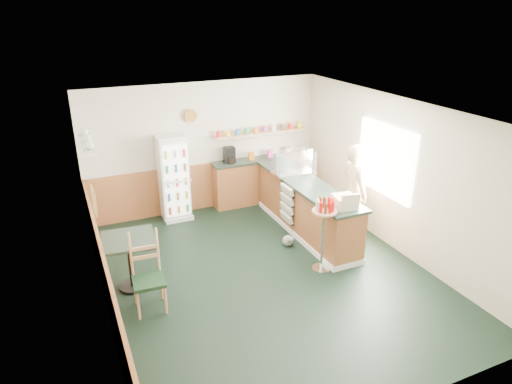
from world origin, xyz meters
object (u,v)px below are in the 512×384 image
cafe_table (130,253)px  display_case (294,163)px  drinks_fridge (174,178)px  condiment_stand (324,222)px  shopkeeper (354,192)px  cafe_chair (146,269)px  cash_register (344,202)px

cafe_table → display_case: bearing=18.0°
drinks_fridge → cafe_table: drinks_fridge is taller
condiment_stand → cafe_table: 3.07m
drinks_fridge → cafe_table: bearing=-119.9°
condiment_stand → cafe_table: (-2.96, 0.74, -0.26)m
shopkeeper → condiment_stand: bearing=128.8°
shopkeeper → cafe_chair: 4.03m
cash_register → cafe_table: size_ratio=0.43×
drinks_fridge → shopkeeper: (2.82, -2.17, 0.04)m
shopkeeper → cafe_table: size_ratio=2.13×
cash_register → condiment_stand: size_ratio=0.29×
cash_register → cafe_table: bearing=178.1°
display_case → drinks_fridge: bearing=152.1°
cash_register → cafe_chair: 3.30m
shopkeeper → condiment_stand: shopkeeper is taller
cafe_chair → condiment_stand: bearing=0.3°
condiment_stand → cash_register: bearing=12.4°
cash_register → cafe_table: (-3.40, 0.64, -0.51)m
cash_register → condiment_stand: condiment_stand is taller
cash_register → condiment_stand: (-0.44, -0.10, -0.24)m
drinks_fridge → cash_register: 3.57m
display_case → condiment_stand: 1.93m
drinks_fridge → cafe_chair: size_ratio=1.46×
display_case → condiment_stand: (-0.44, -1.84, -0.37)m
drinks_fridge → shopkeeper: size_ratio=0.95×
cafe_chair → cafe_table: bearing=107.0°
display_case → cafe_chair: 3.72m
shopkeeper → cafe_table: bearing=94.6°
cafe_table → cafe_chair: (0.14, -0.57, 0.02)m
drinks_fridge → display_case: (2.12, -1.12, 0.37)m
drinks_fridge → cafe_table: size_ratio=2.03×
display_case → shopkeeper: bearing=-56.2°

